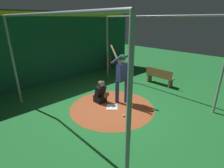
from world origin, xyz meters
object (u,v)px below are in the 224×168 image
bench (159,76)px  batter (122,74)px  baseball_0 (99,99)px  bat_rack (108,62)px  baseball_1 (124,115)px  catcher (101,94)px  home_plate (112,107)px

bench → batter: bearing=-89.1°
baseball_0 → bat_rack: bearing=132.9°
batter → baseball_1: batter is taller
catcher → bat_rack: (-3.38, 3.47, 0.14)m
bench → baseball_0: (-0.76, -3.36, -0.39)m
catcher → baseball_1: size_ratio=12.41×
batter → home_plate: bearing=-84.0°
catcher → home_plate: bearing=1.3°
home_plate → bench: bearing=91.8°
bat_rack → baseball_1: bearing=-37.2°
catcher → bench: (0.53, 3.44, 0.08)m
home_plate → baseball_1: size_ratio=5.68×
baseball_0 → baseball_1: size_ratio=1.00×
bat_rack → bench: bat_rack is taller
batter → catcher: batter is taller
catcher → baseball_0: 0.40m
bench → home_plate: bearing=-88.2°
bat_rack → bench: (3.91, -0.03, -0.06)m
home_plate → batter: size_ratio=0.19×
baseball_0 → baseball_1: 1.64m
home_plate → catcher: 0.72m
batter → baseball_0: 1.50m
home_plate → batter: bearing=96.0°
batter → baseball_1: size_ratio=30.49×
batter → bench: 2.95m
batter → bench: batter is taller
batter → baseball_1: 1.60m
home_plate → bat_rack: size_ratio=0.40×
home_plate → baseball_1: 0.78m
batter → bat_rack: bearing=144.0°
bench → baseball_0: bench is taller
baseball_0 → baseball_1: bearing=-8.0°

